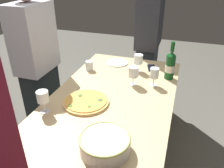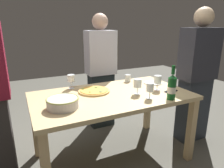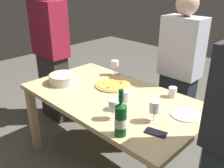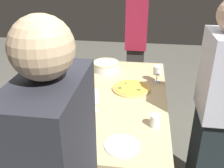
{
  "view_description": "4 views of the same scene",
  "coord_description": "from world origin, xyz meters",
  "px_view_note": "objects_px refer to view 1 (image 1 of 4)",
  "views": [
    {
      "loc": [
        -1.37,
        -0.45,
        1.65
      ],
      "look_at": [
        0.0,
        0.0,
        0.86
      ],
      "focal_mm": 36.24,
      "sensor_mm": 36.0,
      "label": 1
    },
    {
      "loc": [
        -0.85,
        -1.77,
        1.44
      ],
      "look_at": [
        0.0,
        0.0,
        0.86
      ],
      "focal_mm": 32.44,
      "sensor_mm": 36.0,
      "label": 2
    },
    {
      "loc": [
        1.35,
        -1.37,
        1.7
      ],
      "look_at": [
        0.0,
        0.0,
        0.86
      ],
      "focal_mm": 39.47,
      "sensor_mm": 36.0,
      "label": 3
    },
    {
      "loc": [
        1.85,
        0.26,
        1.77
      ],
      "look_at": [
        0.0,
        0.0,
        0.86
      ],
      "focal_mm": 41.09,
      "sensor_mm": 36.0,
      "label": 4
    }
  ],
  "objects_px": {
    "wine_glass_far_left": "(138,60)",
    "cup_amber": "(89,66)",
    "wine_glass_by_bottle": "(43,98)",
    "side_plate": "(117,63)",
    "serving_bowl": "(105,143)",
    "cell_phone": "(152,68)",
    "person_guest_left": "(148,44)",
    "pizza": "(86,102)",
    "wine_glass_near_pizza": "(134,72)",
    "dining_table": "(112,107)",
    "wine_bottle": "(170,65)",
    "person_guest_right": "(38,67)",
    "wine_glass_far_right": "(154,74)"
  },
  "relations": [
    {
      "from": "wine_bottle",
      "to": "person_guest_left",
      "type": "height_order",
      "value": "person_guest_left"
    },
    {
      "from": "wine_bottle",
      "to": "person_guest_right",
      "type": "distance_m",
      "value": 1.17
    },
    {
      "from": "cup_amber",
      "to": "person_guest_left",
      "type": "height_order",
      "value": "person_guest_left"
    },
    {
      "from": "wine_glass_far_right",
      "to": "person_guest_right",
      "type": "height_order",
      "value": "person_guest_right"
    },
    {
      "from": "wine_glass_by_bottle",
      "to": "side_plate",
      "type": "xyz_separation_m",
      "value": [
        0.95,
        -0.22,
        -0.11
      ]
    },
    {
      "from": "wine_glass_near_pizza",
      "to": "person_guest_left",
      "type": "distance_m",
      "value": 0.87
    },
    {
      "from": "pizza",
      "to": "cell_phone",
      "type": "relative_size",
      "value": 2.3
    },
    {
      "from": "cell_phone",
      "to": "person_guest_right",
      "type": "relative_size",
      "value": 0.09
    },
    {
      "from": "wine_glass_near_pizza",
      "to": "wine_glass_far_left",
      "type": "height_order",
      "value": "wine_glass_far_left"
    },
    {
      "from": "cup_amber",
      "to": "dining_table",
      "type": "bearing_deg",
      "value": -137.93
    },
    {
      "from": "serving_bowl",
      "to": "side_plate",
      "type": "distance_m",
      "value": 1.19
    },
    {
      "from": "wine_glass_far_right",
      "to": "cell_phone",
      "type": "xyz_separation_m",
      "value": [
        0.33,
        0.07,
        -0.1
      ]
    },
    {
      "from": "dining_table",
      "to": "wine_glass_near_pizza",
      "type": "bearing_deg",
      "value": -23.59
    },
    {
      "from": "person_guest_right",
      "to": "side_plate",
      "type": "bearing_deg",
      "value": 48.6
    },
    {
      "from": "pizza",
      "to": "cup_amber",
      "type": "height_order",
      "value": "cup_amber"
    },
    {
      "from": "wine_glass_by_bottle",
      "to": "person_guest_left",
      "type": "bearing_deg",
      "value": -17.28
    },
    {
      "from": "cup_amber",
      "to": "wine_glass_far_right",
      "type": "bearing_deg",
      "value": -100.25
    },
    {
      "from": "cup_amber",
      "to": "wine_glass_near_pizza",
      "type": "bearing_deg",
      "value": -108.08
    },
    {
      "from": "wine_glass_by_bottle",
      "to": "cup_amber",
      "type": "distance_m",
      "value": 0.71
    },
    {
      "from": "wine_glass_near_pizza",
      "to": "person_guest_left",
      "type": "relative_size",
      "value": 0.1
    },
    {
      "from": "cup_amber",
      "to": "cell_phone",
      "type": "distance_m",
      "value": 0.59
    },
    {
      "from": "wine_glass_far_right",
      "to": "person_guest_right",
      "type": "xyz_separation_m",
      "value": [
        -0.08,
        1.04,
        -0.06
      ]
    },
    {
      "from": "wine_glass_far_left",
      "to": "cup_amber",
      "type": "relative_size",
      "value": 1.84
    },
    {
      "from": "wine_glass_near_pizza",
      "to": "cup_amber",
      "type": "xyz_separation_m",
      "value": [
        0.15,
        0.45,
        -0.07
      ]
    },
    {
      "from": "pizza",
      "to": "wine_glass_near_pizza",
      "type": "bearing_deg",
      "value": -34.15
    },
    {
      "from": "serving_bowl",
      "to": "cup_amber",
      "type": "relative_size",
      "value": 3.15
    },
    {
      "from": "wine_glass_by_bottle",
      "to": "side_plate",
      "type": "height_order",
      "value": "wine_glass_by_bottle"
    },
    {
      "from": "pizza",
      "to": "wine_glass_far_left",
      "type": "relative_size",
      "value": 2.06
    },
    {
      "from": "pizza",
      "to": "wine_glass_by_bottle",
      "type": "xyz_separation_m",
      "value": [
        -0.18,
        0.22,
        0.1
      ]
    },
    {
      "from": "wine_glass_far_left",
      "to": "cup_amber",
      "type": "distance_m",
      "value": 0.46
    },
    {
      "from": "dining_table",
      "to": "wine_glass_near_pizza",
      "type": "height_order",
      "value": "wine_glass_near_pizza"
    },
    {
      "from": "wine_glass_by_bottle",
      "to": "wine_glass_far_left",
      "type": "height_order",
      "value": "wine_glass_far_left"
    },
    {
      "from": "person_guest_right",
      "to": "serving_bowl",
      "type": "bearing_deg",
      "value": -24.4
    },
    {
      "from": "dining_table",
      "to": "person_guest_left",
      "type": "xyz_separation_m",
      "value": [
        1.1,
        -0.07,
        0.16
      ]
    },
    {
      "from": "cup_amber",
      "to": "person_guest_right",
      "type": "xyz_separation_m",
      "value": [
        -0.19,
        0.42,
        0.01
      ]
    },
    {
      "from": "wine_glass_by_bottle",
      "to": "cup_amber",
      "type": "height_order",
      "value": "wine_glass_by_bottle"
    },
    {
      "from": "pizza",
      "to": "wine_glass_far_right",
      "type": "distance_m",
      "value": 0.6
    },
    {
      "from": "wine_glass_far_left",
      "to": "side_plate",
      "type": "bearing_deg",
      "value": 63.24
    },
    {
      "from": "serving_bowl",
      "to": "wine_glass_by_bottle",
      "type": "relative_size",
      "value": 1.75
    },
    {
      "from": "serving_bowl",
      "to": "wine_bottle",
      "type": "height_order",
      "value": "wine_bottle"
    },
    {
      "from": "wine_glass_far_right",
      "to": "cell_phone",
      "type": "height_order",
      "value": "wine_glass_far_right"
    },
    {
      "from": "dining_table",
      "to": "serving_bowl",
      "type": "height_order",
      "value": "serving_bowl"
    },
    {
      "from": "cup_amber",
      "to": "person_guest_right",
      "type": "bearing_deg",
      "value": 113.8
    },
    {
      "from": "dining_table",
      "to": "wine_glass_far_left",
      "type": "distance_m",
      "value": 0.55
    },
    {
      "from": "serving_bowl",
      "to": "cell_phone",
      "type": "bearing_deg",
      "value": -3.22
    },
    {
      "from": "dining_table",
      "to": "person_guest_left",
      "type": "distance_m",
      "value": 1.12
    },
    {
      "from": "dining_table",
      "to": "side_plate",
      "type": "xyz_separation_m",
      "value": [
        0.62,
        0.15,
        0.1
      ]
    },
    {
      "from": "side_plate",
      "to": "pizza",
      "type": "bearing_deg",
      "value": 179.82
    },
    {
      "from": "person_guest_right",
      "to": "wine_glass_by_bottle",
      "type": "bearing_deg",
      "value": -37.98
    },
    {
      "from": "dining_table",
      "to": "serving_bowl",
      "type": "xyz_separation_m",
      "value": [
        -0.53,
        -0.13,
        0.14
      ]
    }
  ]
}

